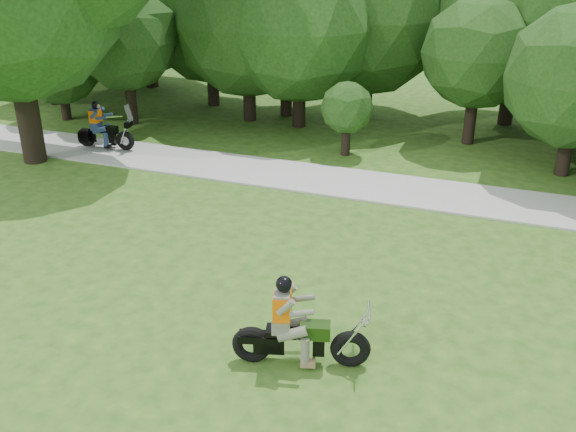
# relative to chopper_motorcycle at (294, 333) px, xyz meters

# --- Properties ---
(ground) EXTENTS (100.00, 100.00, 0.00)m
(ground) POSITION_rel_chopper_motorcycle_xyz_m (-0.34, 0.09, -0.60)
(ground) COLOR #265016
(ground) RESTS_ON ground
(walkway) EXTENTS (60.00, 2.20, 0.06)m
(walkway) POSITION_rel_chopper_motorcycle_xyz_m (-0.34, 8.09, -0.57)
(walkway) COLOR #ACACA6
(walkway) RESTS_ON ground
(tree_line) EXTENTS (36.36, 12.09, 7.68)m
(tree_line) POSITION_rel_chopper_motorcycle_xyz_m (-1.32, 14.75, 3.04)
(tree_line) COLOR black
(tree_line) RESTS_ON ground
(chopper_motorcycle) EXTENTS (2.24, 1.00, 1.63)m
(chopper_motorcycle) POSITION_rel_chopper_motorcycle_xyz_m (0.00, 0.00, 0.00)
(chopper_motorcycle) COLOR black
(chopper_motorcycle) RESTS_ON ground
(touring_motorcycle) EXTENTS (2.02, 0.70, 1.54)m
(touring_motorcycle) POSITION_rel_chopper_motorcycle_xyz_m (-9.54, 8.23, 0.02)
(touring_motorcycle) COLOR black
(touring_motorcycle) RESTS_ON walkway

